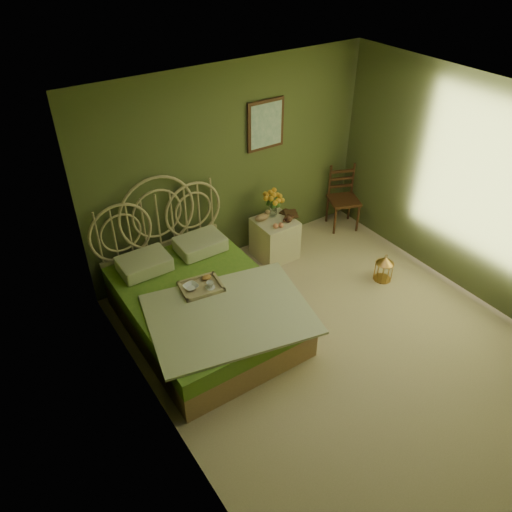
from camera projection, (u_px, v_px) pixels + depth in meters
floor at (340, 346)px, 5.57m from camera, size 4.50×4.50×0.00m
ceiling at (371, 120)px, 4.06m from camera, size 4.50×4.50×0.00m
wall_back at (232, 166)px, 6.34m from camera, size 4.00×0.00×4.00m
wall_left at (164, 332)px, 3.91m from camera, size 0.00×4.50×4.50m
wall_right at (483, 195)px, 5.71m from camera, size 0.00×4.50×4.50m
wall_art at (266, 125)px, 6.28m from camera, size 0.54×0.04×0.64m
bed at (202, 303)px, 5.67m from camera, size 1.89×2.38×1.48m
nightstand at (275, 233)px, 6.80m from camera, size 0.51×0.51×1.00m
chair at (341, 194)px, 7.37m from camera, size 0.54×0.54×0.94m
birdcage at (384, 269)px, 6.46m from camera, size 0.23×0.23×0.35m
book_lower at (285, 216)px, 6.75m from camera, size 0.22×0.25×0.02m
book_upper at (285, 214)px, 6.74m from camera, size 0.25×0.27×0.02m
cereal_bowl at (191, 287)px, 5.49m from camera, size 0.18×0.18×0.04m
coffee_cup at (210, 285)px, 5.49m from camera, size 0.10×0.10×0.08m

